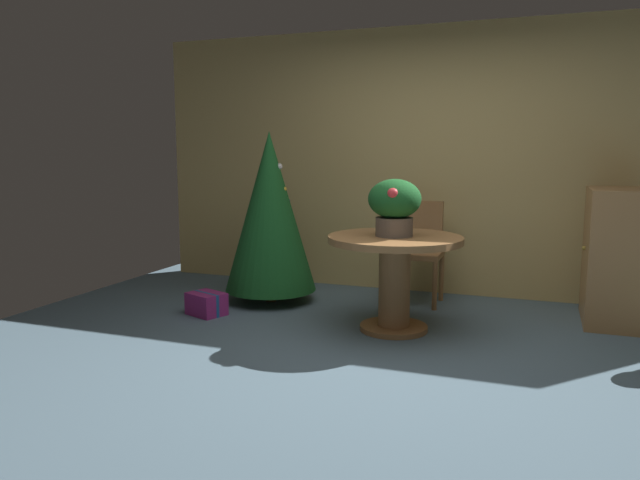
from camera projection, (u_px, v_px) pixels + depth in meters
ground_plane at (385, 362)px, 4.04m from camera, size 6.60×6.60×0.00m
back_wall_panel at (442, 162)px, 5.90m from camera, size 6.00×0.10×2.60m
round_dining_table at (395, 265)px, 4.70m from camera, size 1.05×1.05×0.75m
flower_vase at (394, 204)px, 4.62m from camera, size 0.41×0.41×0.44m
wooden_chair_far at (419, 246)px, 5.61m from camera, size 0.44×0.41×0.94m
holiday_tree at (270, 212)px, 5.58m from camera, size 0.85×0.85×1.59m
gift_box_purple at (206, 304)px, 5.21m from camera, size 0.37×0.33×0.19m
wooden_cabinet at (619, 257)px, 4.91m from camera, size 0.53×0.77×1.11m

